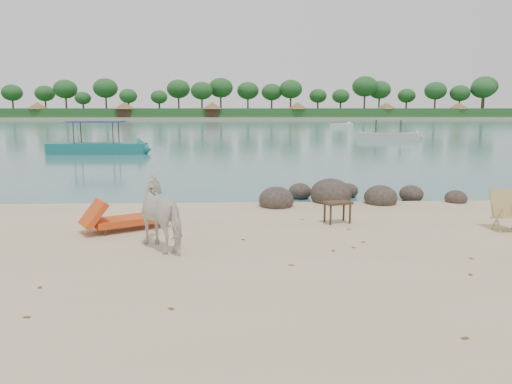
{
  "coord_description": "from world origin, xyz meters",
  "views": [
    {
      "loc": [
        -0.69,
        -8.54,
        2.75
      ],
      "look_at": [
        -0.25,
        2.0,
        1.0
      ],
      "focal_mm": 35.0,
      "sensor_mm": 36.0,
      "label": 1
    }
  ],
  "objects_px": {
    "side_table": "(337,214)",
    "deck_chair": "(508,212)",
    "boat_near": "(96,127)",
    "lounge_chair": "(131,217)",
    "boulders": "(340,196)",
    "cow": "(166,215)"
  },
  "relations": [
    {
      "from": "side_table",
      "to": "boat_near",
      "type": "distance_m",
      "value": 23.57
    },
    {
      "from": "lounge_chair",
      "to": "deck_chair",
      "type": "height_order",
      "value": "deck_chair"
    },
    {
      "from": "boulders",
      "to": "boat_near",
      "type": "height_order",
      "value": "boat_near"
    },
    {
      "from": "deck_chair",
      "to": "boat_near",
      "type": "xyz_separation_m",
      "value": [
        -14.97,
        21.59,
        1.22
      ]
    },
    {
      "from": "cow",
      "to": "side_table",
      "type": "bearing_deg",
      "value": 169.17
    },
    {
      "from": "lounge_chair",
      "to": "deck_chair",
      "type": "distance_m",
      "value": 8.56
    },
    {
      "from": "boulders",
      "to": "boat_near",
      "type": "distance_m",
      "value": 21.48
    },
    {
      "from": "cow",
      "to": "side_table",
      "type": "relative_size",
      "value": 2.53
    },
    {
      "from": "side_table",
      "to": "boat_near",
      "type": "xyz_separation_m",
      "value": [
        -11.28,
        20.64,
        1.41
      ]
    },
    {
      "from": "deck_chair",
      "to": "side_table",
      "type": "bearing_deg",
      "value": 162.7
    },
    {
      "from": "boulders",
      "to": "deck_chair",
      "type": "distance_m",
      "value": 4.87
    },
    {
      "from": "lounge_chair",
      "to": "boat_near",
      "type": "relative_size",
      "value": 0.31
    },
    {
      "from": "boulders",
      "to": "side_table",
      "type": "relative_size",
      "value": 9.63
    },
    {
      "from": "cow",
      "to": "deck_chair",
      "type": "height_order",
      "value": "cow"
    },
    {
      "from": "boat_near",
      "to": "boulders",
      "type": "bearing_deg",
      "value": -53.64
    },
    {
      "from": "lounge_chair",
      "to": "deck_chair",
      "type": "xyz_separation_m",
      "value": [
        8.54,
        -0.54,
        0.14
      ]
    },
    {
      "from": "boulders",
      "to": "deck_chair",
      "type": "xyz_separation_m",
      "value": [
        3.0,
        -3.82,
        0.28
      ]
    },
    {
      "from": "side_table",
      "to": "deck_chair",
      "type": "distance_m",
      "value": 3.81
    },
    {
      "from": "cow",
      "to": "boulders",
      "type": "bearing_deg",
      "value": -171.12
    },
    {
      "from": "cow",
      "to": "deck_chair",
      "type": "xyz_separation_m",
      "value": [
        7.53,
        1.04,
        -0.24
      ]
    },
    {
      "from": "boulders",
      "to": "lounge_chair",
      "type": "height_order",
      "value": "boulders"
    },
    {
      "from": "boulders",
      "to": "side_table",
      "type": "height_order",
      "value": "boulders"
    }
  ]
}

